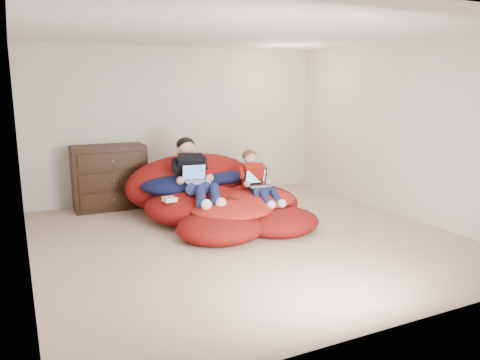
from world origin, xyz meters
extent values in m
cube|color=tan|center=(0.00, 0.00, -0.12)|extent=(5.10, 5.10, 0.25)
cube|color=beige|center=(0.00, 2.51, 1.25)|extent=(5.10, 0.02, 2.50)
cube|color=beige|center=(0.00, -2.51, 1.25)|extent=(5.10, 0.02, 2.50)
cube|color=beige|center=(-2.51, 0.00, 1.25)|extent=(0.02, 5.10, 2.50)
cube|color=beige|center=(2.51, 0.00, 1.25)|extent=(0.02, 5.10, 2.50)
cube|color=silver|center=(0.00, 0.00, 2.51)|extent=(5.10, 5.10, 0.02)
cube|color=black|center=(-1.26, 2.22, 0.49)|extent=(1.10, 0.56, 0.98)
cube|color=black|center=(-1.26, 1.94, 0.20)|extent=(0.98, 0.04, 0.24)
cylinder|color=#4C3F26|center=(-1.26, 1.92, 0.20)|extent=(0.03, 0.06, 0.03)
cube|color=black|center=(-1.26, 1.94, 0.49)|extent=(0.98, 0.04, 0.24)
cylinder|color=#4C3F26|center=(-1.26, 1.92, 0.49)|extent=(0.03, 0.06, 0.03)
cube|color=black|center=(-1.26, 1.94, 0.78)|extent=(0.98, 0.04, 0.24)
cylinder|color=#4C3F26|center=(-1.26, 1.92, 0.78)|extent=(0.03, 0.06, 0.03)
ellipsoid|color=maroon|center=(-0.28, 1.00, 0.22)|extent=(1.50, 1.35, 0.54)
ellipsoid|color=maroon|center=(0.53, 0.85, 0.20)|extent=(1.33, 1.29, 0.48)
ellipsoid|color=maroon|center=(0.08, 0.49, 0.18)|extent=(1.41, 1.13, 0.45)
ellipsoid|color=maroon|center=(-0.30, 0.12, 0.14)|extent=(1.13, 1.04, 0.38)
ellipsoid|color=maroon|center=(0.50, 0.05, 0.13)|extent=(1.08, 0.98, 0.35)
ellipsoid|color=maroon|center=(-0.12, 1.60, 0.40)|extent=(2.09, 0.92, 0.92)
ellipsoid|color=#11163F|center=(-0.42, 1.29, 0.48)|extent=(1.18, 0.96, 0.30)
ellipsoid|color=#11163F|center=(0.25, 1.34, 0.52)|extent=(0.90, 0.63, 0.22)
ellipsoid|color=red|center=(0.43, 0.54, 0.34)|extent=(1.05, 1.05, 0.19)
ellipsoid|color=red|center=(-0.05, 0.33, 0.30)|extent=(1.11, 1.00, 0.20)
ellipsoid|color=white|center=(-0.55, 1.60, 0.62)|extent=(0.47, 0.30, 0.30)
cube|color=black|center=(-0.33, 1.12, 0.70)|extent=(0.45, 0.50, 0.52)
sphere|color=tan|center=(-0.33, 1.26, 1.01)|extent=(0.24, 0.24, 0.24)
ellipsoid|color=black|center=(-0.33, 1.29, 1.05)|extent=(0.27, 0.25, 0.21)
cylinder|color=#161D45|center=(-0.43, 0.81, 0.51)|extent=(0.27, 0.42, 0.22)
cylinder|color=#161D45|center=(-0.43, 0.46, 0.48)|extent=(0.24, 0.40, 0.25)
sphere|color=white|center=(-0.43, 0.27, 0.41)|extent=(0.14, 0.14, 0.14)
cylinder|color=#161D45|center=(-0.23, 0.81, 0.51)|extent=(0.27, 0.42, 0.22)
cylinder|color=#161D45|center=(-0.23, 0.46, 0.48)|extent=(0.24, 0.40, 0.25)
sphere|color=white|center=(-0.23, 0.27, 0.41)|extent=(0.14, 0.14, 0.14)
cube|color=#A41B0E|center=(0.47, 0.73, 0.60)|extent=(0.33, 0.35, 0.43)
sphere|color=tan|center=(0.47, 0.82, 0.87)|extent=(0.19, 0.19, 0.19)
ellipsoid|color=#532D16|center=(0.47, 0.85, 0.90)|extent=(0.22, 0.20, 0.16)
cylinder|color=#161D45|center=(0.39, 0.50, 0.45)|extent=(0.19, 0.33, 0.17)
cylinder|color=#161D45|center=(0.39, 0.22, 0.42)|extent=(0.17, 0.32, 0.20)
sphere|color=white|center=(0.39, 0.06, 0.36)|extent=(0.11, 0.11, 0.11)
cylinder|color=#161D45|center=(0.55, 0.50, 0.45)|extent=(0.19, 0.33, 0.17)
cylinder|color=#161D45|center=(0.55, 0.22, 0.42)|extent=(0.17, 0.32, 0.20)
sphere|color=white|center=(0.55, 0.06, 0.36)|extent=(0.11, 0.11, 0.11)
cube|color=white|center=(-0.33, 0.82, 0.59)|extent=(0.34, 0.27, 0.01)
cube|color=gray|center=(-0.33, 0.81, 0.60)|extent=(0.28, 0.16, 0.00)
cube|color=white|center=(-0.33, 0.96, 0.70)|extent=(0.32, 0.12, 0.21)
cube|color=blue|center=(-0.33, 0.95, 0.70)|extent=(0.28, 0.09, 0.17)
cube|color=black|center=(0.47, 0.51, 0.51)|extent=(0.34, 0.24, 0.01)
cube|color=gray|center=(0.47, 0.50, 0.51)|extent=(0.29, 0.13, 0.00)
cube|color=black|center=(0.47, 0.66, 0.63)|extent=(0.34, 0.06, 0.23)
cube|color=teal|center=(0.47, 0.65, 0.63)|extent=(0.30, 0.05, 0.19)
cube|color=white|center=(-0.77, 0.72, 0.42)|extent=(0.17, 0.17, 0.06)
camera|label=1|loc=(-2.53, -5.04, 1.90)|focal=35.00mm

